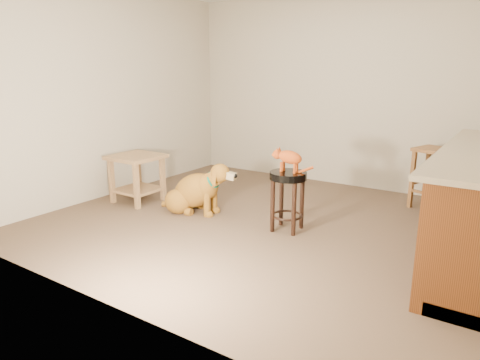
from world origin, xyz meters
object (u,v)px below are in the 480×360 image
Objects in this scene: golden_retriever at (195,192)px; padded_stool at (288,189)px; side_table at (137,171)px; wood_stool at (432,177)px; tabby_kitten at (288,158)px.

padded_stool is at bearing -4.59° from golden_retriever.
wood_stool is at bearing 28.97° from side_table.
wood_stool is 1.23× the size of side_table.
tabby_kitten reaches higher than padded_stool.
side_table is 1.41× the size of tabby_kitten.
wood_stool is 2.73m from golden_retriever.
side_table is 2.01m from tabby_kitten.
golden_retriever is 1.23m from tabby_kitten.
padded_stool is 1.04× the size of side_table.
golden_retriever is (-1.13, -0.07, -0.19)m from padded_stool.
padded_stool is at bearing -5.72° from tabby_kitten.
tabby_kitten reaches higher than side_table.
golden_retriever reaches higher than side_table.
wood_stool is 0.71× the size of golden_retriever.
tabby_kitten reaches higher than golden_retriever.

